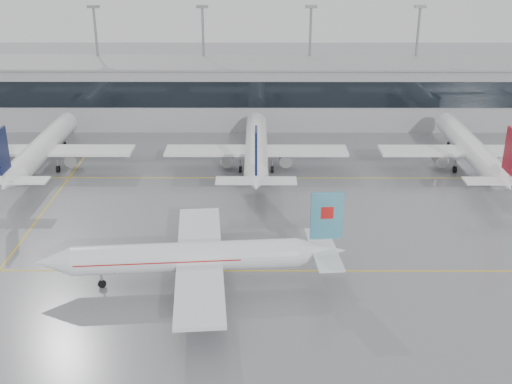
{
  "coord_description": "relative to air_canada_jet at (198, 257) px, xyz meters",
  "views": [
    {
      "loc": [
        0.2,
        -65.56,
        37.1
      ],
      "look_at": [
        0.0,
        12.0,
        5.0
      ],
      "focal_mm": 45.0,
      "sensor_mm": 36.0,
      "label": 1
    }
  ],
  "objects": [
    {
      "name": "taxi_line_main",
      "position": [
        6.42,
        2.86,
        -3.33
      ],
      "size": [
        120.0,
        0.25,
        0.01
      ],
      "primitive_type": "cube",
      "color": "gold",
      "rests_on": "ground"
    },
    {
      "name": "terminal_glass",
      "position": [
        6.42,
        57.31,
        4.17
      ],
      "size": [
        180.0,
        0.2,
        5.0
      ],
      "primitive_type": "cube",
      "color": "black",
      "rests_on": "ground"
    },
    {
      "name": "parked_jet_d",
      "position": [
        41.42,
        36.54,
        0.38
      ],
      "size": [
        29.64,
        36.96,
        11.72
      ],
      "rotation": [
        0.0,
        0.0,
        1.57
      ],
      "color": "white",
      "rests_on": "ground"
    },
    {
      "name": "air_canada_jet",
      "position": [
        0.0,
        0.0,
        0.0
      ],
      "size": [
        34.52,
        27.16,
        10.61
      ],
      "rotation": [
        0.0,
        0.0,
        3.23
      ],
      "color": "white",
      "rests_on": "ground"
    },
    {
      "name": "parked_jet_b",
      "position": [
        -28.58,
        36.54,
        0.38
      ],
      "size": [
        29.64,
        36.96,
        11.72
      ],
      "rotation": [
        0.0,
        0.0,
        1.57
      ],
      "color": "white",
      "rests_on": "ground"
    },
    {
      "name": "ground",
      "position": [
        6.42,
        2.86,
        -3.33
      ],
      "size": [
        320.0,
        320.0,
        0.0
      ],
      "primitive_type": "plane",
      "color": "slate",
      "rests_on": "ground"
    },
    {
      "name": "taxi_line_cross",
      "position": [
        -23.58,
        17.86,
        -3.33
      ],
      "size": [
        0.25,
        60.0,
        0.01
      ],
      "primitive_type": "cube",
      "color": "gold",
      "rests_on": "ground"
    },
    {
      "name": "terminal_roof",
      "position": [
        6.42,
        64.86,
        8.87
      ],
      "size": [
        182.0,
        16.0,
        0.4
      ],
      "primitive_type": "cube",
      "color": "gray",
      "rests_on": "ground"
    },
    {
      "name": "taxi_line_north",
      "position": [
        6.42,
        32.86,
        -3.33
      ],
      "size": [
        120.0,
        0.25,
        0.01
      ],
      "primitive_type": "cube",
      "color": "gold",
      "rests_on": "ground"
    },
    {
      "name": "light_masts",
      "position": [
        6.42,
        70.86,
        10.01
      ],
      "size": [
        156.4,
        1.0,
        22.6
      ],
      "color": "gray",
      "rests_on": "ground"
    },
    {
      "name": "parked_jet_c",
      "position": [
        6.42,
        36.54,
        0.38
      ],
      "size": [
        29.64,
        36.96,
        11.72
      ],
      "rotation": [
        0.0,
        0.0,
        1.57
      ],
      "color": "white",
      "rests_on": "ground"
    },
    {
      "name": "terminal",
      "position": [
        6.42,
        64.86,
        2.67
      ],
      "size": [
        180.0,
        15.0,
        12.0
      ],
      "primitive_type": "cube",
      "color": "#96979A",
      "rests_on": "ground"
    }
  ]
}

